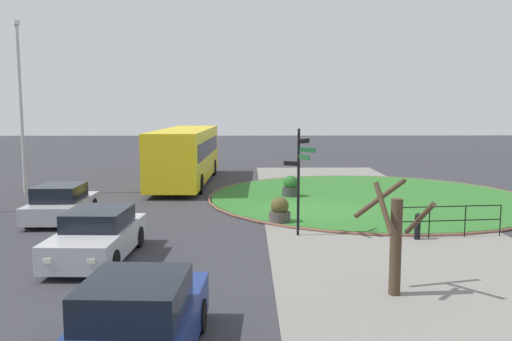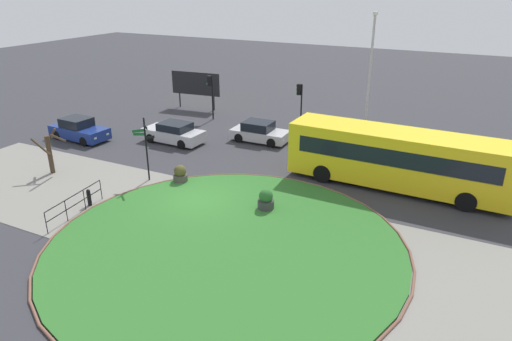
{
  "view_description": "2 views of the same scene",
  "coord_description": "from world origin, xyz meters",
  "px_view_note": "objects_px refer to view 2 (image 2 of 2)",
  "views": [
    {
      "loc": [
        -21.13,
        2.68,
        4.28
      ],
      "look_at": [
        1.85,
        2.34,
        1.52
      ],
      "focal_mm": 36.64,
      "sensor_mm": 36.0,
      "label": 1
    },
    {
      "loc": [
        12.08,
        -17.57,
        10.4
      ],
      "look_at": [
        1.9,
        2.64,
        1.06
      ],
      "focal_mm": 32.67,
      "sensor_mm": 36.0,
      "label": 2
    }
  ],
  "objects_px": {
    "car_trailing": "(79,130)",
    "planter_kerbside": "(180,175)",
    "car_near_lane": "(174,133)",
    "bollard_foreground": "(89,197)",
    "bus_yellow": "(397,158)",
    "street_tree_bare": "(50,151)",
    "traffic_light_near": "(210,88)",
    "lamppost_tall": "(370,73)",
    "traffic_light_far": "(300,97)",
    "billboard_left": "(196,84)",
    "signpost_directional": "(145,144)",
    "car_far_lane": "(260,132)",
    "planter_near_signpost": "(266,201)"
  },
  "relations": [
    {
      "from": "planter_near_signpost",
      "to": "traffic_light_near",
      "type": "bearing_deg",
      "value": 131.09
    },
    {
      "from": "billboard_left",
      "to": "bus_yellow",
      "type": "bearing_deg",
      "value": -31.54
    },
    {
      "from": "bollard_foreground",
      "to": "bus_yellow",
      "type": "relative_size",
      "value": 0.08
    },
    {
      "from": "lamppost_tall",
      "to": "billboard_left",
      "type": "height_order",
      "value": "lamppost_tall"
    },
    {
      "from": "billboard_left",
      "to": "lamppost_tall",
      "type": "bearing_deg",
      "value": -11.1
    },
    {
      "from": "signpost_directional",
      "to": "bollard_foreground",
      "type": "height_order",
      "value": "signpost_directional"
    },
    {
      "from": "planter_kerbside",
      "to": "car_near_lane",
      "type": "bearing_deg",
      "value": 128.8
    },
    {
      "from": "bus_yellow",
      "to": "traffic_light_far",
      "type": "bearing_deg",
      "value": 141.8
    },
    {
      "from": "signpost_directional",
      "to": "planter_near_signpost",
      "type": "bearing_deg",
      "value": -2.37
    },
    {
      "from": "car_trailing",
      "to": "traffic_light_near",
      "type": "xyz_separation_m",
      "value": [
        5.52,
        8.47,
        1.85
      ]
    },
    {
      "from": "bollard_foreground",
      "to": "car_near_lane",
      "type": "bearing_deg",
      "value": 101.59
    },
    {
      "from": "bus_yellow",
      "to": "car_trailing",
      "type": "bearing_deg",
      "value": -173.86
    },
    {
      "from": "billboard_left",
      "to": "traffic_light_near",
      "type": "bearing_deg",
      "value": -43.96
    },
    {
      "from": "car_trailing",
      "to": "planter_kerbside",
      "type": "relative_size",
      "value": 4.26
    },
    {
      "from": "bus_yellow",
      "to": "street_tree_bare",
      "type": "relative_size",
      "value": 4.41
    },
    {
      "from": "traffic_light_near",
      "to": "planter_kerbside",
      "type": "distance_m",
      "value": 12.72
    },
    {
      "from": "traffic_light_far",
      "to": "traffic_light_near",
      "type": "bearing_deg",
      "value": 2.97
    },
    {
      "from": "lamppost_tall",
      "to": "planter_kerbside",
      "type": "relative_size",
      "value": 8.27
    },
    {
      "from": "signpost_directional",
      "to": "planter_kerbside",
      "type": "xyz_separation_m",
      "value": [
        1.78,
        0.54,
        -1.65
      ]
    },
    {
      "from": "car_near_lane",
      "to": "car_trailing",
      "type": "distance_m",
      "value": 6.73
    },
    {
      "from": "signpost_directional",
      "to": "car_near_lane",
      "type": "relative_size",
      "value": 0.83
    },
    {
      "from": "bus_yellow",
      "to": "car_near_lane",
      "type": "height_order",
      "value": "bus_yellow"
    },
    {
      "from": "car_far_lane",
      "to": "bus_yellow",
      "type": "bearing_deg",
      "value": -21.1
    },
    {
      "from": "planter_kerbside",
      "to": "street_tree_bare",
      "type": "distance_m",
      "value": 7.72
    },
    {
      "from": "bus_yellow",
      "to": "traffic_light_near",
      "type": "height_order",
      "value": "traffic_light_near"
    },
    {
      "from": "car_near_lane",
      "to": "street_tree_bare",
      "type": "bearing_deg",
      "value": 70.75
    },
    {
      "from": "bollard_foreground",
      "to": "lamppost_tall",
      "type": "distance_m",
      "value": 19.55
    },
    {
      "from": "bus_yellow",
      "to": "street_tree_bare",
      "type": "xyz_separation_m",
      "value": [
        -17.98,
        -6.89,
        -0.31
      ]
    },
    {
      "from": "car_trailing",
      "to": "street_tree_bare",
      "type": "bearing_deg",
      "value": -54.75
    },
    {
      "from": "bollard_foreground",
      "to": "billboard_left",
      "type": "distance_m",
      "value": 19.04
    },
    {
      "from": "traffic_light_far",
      "to": "billboard_left",
      "type": "height_order",
      "value": "traffic_light_far"
    },
    {
      "from": "signpost_directional",
      "to": "car_near_lane",
      "type": "bearing_deg",
      "value": 113.47
    },
    {
      "from": "lamppost_tall",
      "to": "traffic_light_near",
      "type": "bearing_deg",
      "value": -175.96
    },
    {
      "from": "planter_kerbside",
      "to": "street_tree_bare",
      "type": "xyz_separation_m",
      "value": [
        -7.35,
        -2.2,
        0.9
      ]
    },
    {
      "from": "signpost_directional",
      "to": "planter_near_signpost",
      "type": "height_order",
      "value": "signpost_directional"
    },
    {
      "from": "bollard_foreground",
      "to": "bus_yellow",
      "type": "height_order",
      "value": "bus_yellow"
    },
    {
      "from": "car_trailing",
      "to": "lamppost_tall",
      "type": "xyz_separation_m",
      "value": [
        17.64,
        9.33,
        3.83
      ]
    },
    {
      "from": "car_trailing",
      "to": "traffic_light_far",
      "type": "bearing_deg",
      "value": 36.51
    },
    {
      "from": "car_trailing",
      "to": "planter_kerbside",
      "type": "height_order",
      "value": "car_trailing"
    },
    {
      "from": "traffic_light_near",
      "to": "lamppost_tall",
      "type": "bearing_deg",
      "value": 167.06
    },
    {
      "from": "traffic_light_near",
      "to": "lamppost_tall",
      "type": "height_order",
      "value": "lamppost_tall"
    },
    {
      "from": "car_trailing",
      "to": "planter_kerbside",
      "type": "xyz_separation_m",
      "value": [
        10.64,
        -2.99,
        -0.23
      ]
    },
    {
      "from": "traffic_light_far",
      "to": "planter_kerbside",
      "type": "relative_size",
      "value": 3.42
    },
    {
      "from": "car_far_lane",
      "to": "car_trailing",
      "type": "relative_size",
      "value": 0.91
    },
    {
      "from": "signpost_directional",
      "to": "bus_yellow",
      "type": "xyz_separation_m",
      "value": [
        12.41,
        5.24,
        -0.44
      ]
    },
    {
      "from": "car_far_lane",
      "to": "planter_near_signpost",
      "type": "distance_m",
      "value": 10.35
    },
    {
      "from": "car_far_lane",
      "to": "traffic_light_near",
      "type": "height_order",
      "value": "traffic_light_near"
    },
    {
      "from": "bus_yellow",
      "to": "billboard_left",
      "type": "height_order",
      "value": "billboard_left"
    },
    {
      "from": "bus_yellow",
      "to": "traffic_light_near",
      "type": "relative_size",
      "value": 3.32
    },
    {
      "from": "car_near_lane",
      "to": "billboard_left",
      "type": "distance_m",
      "value": 9.19
    }
  ]
}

